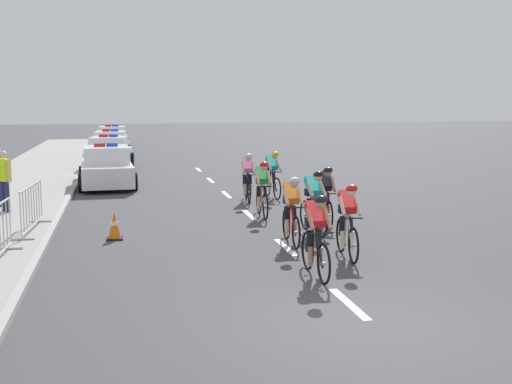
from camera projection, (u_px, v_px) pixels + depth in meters
name	position (u px, v px, depth m)	size (l,w,h in m)	color
ground_plane	(377.00, 328.00, 9.02)	(160.00, 160.00, 0.00)	#424247
sidewalk_slab	(12.00, 195.00, 21.17)	(3.89, 60.00, 0.12)	gray
kerb_edge	(71.00, 193.00, 21.55)	(0.16, 60.00, 0.13)	#9E9E99
lane_markings_centre	(250.00, 215.00, 17.86)	(0.14, 25.60, 0.01)	white
cyclist_lead	(316.00, 234.00, 11.53)	(0.42, 1.72, 1.56)	black
cyclist_second	(348.00, 220.00, 12.92)	(0.45, 1.72, 1.56)	black
cyclist_third	(291.00, 209.00, 14.16)	(0.43, 1.72, 1.56)	black
cyclist_fourth	(314.00, 201.00, 15.30)	(0.44, 1.72, 1.56)	black
cyclist_fifth	(325.00, 195.00, 16.19)	(0.44, 1.72, 1.56)	black
cyclist_sixth	(262.00, 188.00, 17.53)	(0.42, 1.72, 1.56)	black
cyclist_seventh	(248.00, 176.00, 20.17)	(0.45, 1.72, 1.56)	black
cyclist_eighth	(272.00, 174.00, 20.90)	(0.45, 1.72, 1.56)	black
police_car_nearest	(107.00, 168.00, 23.67)	(2.16, 4.48, 1.59)	white
police_car_second	(109.00, 154.00, 29.73)	(2.31, 4.55, 1.59)	silver
police_car_third	(111.00, 146.00, 34.92)	(2.17, 4.48, 1.59)	silver
police_car_furthest	(112.00, 139.00, 41.21)	(2.07, 4.44, 1.59)	white
crowd_barrier_rear	(32.00, 208.00, 15.10)	(0.65, 2.32, 1.07)	#B7BABF
traffic_cone_near	(114.00, 226.00, 14.72)	(0.36, 0.36, 0.64)	black
spectator_closest	(4.00, 177.00, 17.55)	(0.41, 0.44, 1.68)	#23284C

